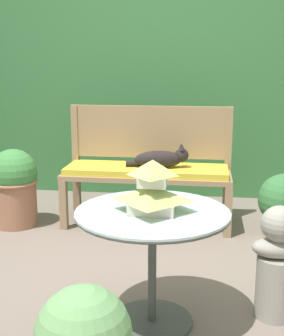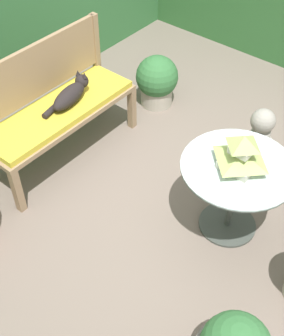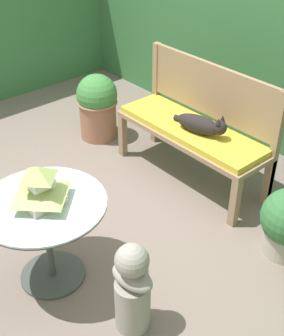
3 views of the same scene
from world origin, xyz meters
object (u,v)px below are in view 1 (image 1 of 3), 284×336
(garden_bench, at_px, (147,175))
(pagoda_birdhouse, at_px, (153,189))
(patio_table, at_px, (152,235))
(potted_plant_table_near, at_px, (14,186))
(potted_plant_path_edge, at_px, (284,206))
(garden_bust, at_px, (277,264))
(cat, at_px, (161,159))

(garden_bench, distance_m, pagoda_birdhouse, 1.58)
(patio_table, distance_m, potted_plant_table_near, 1.91)
(patio_table, bearing_deg, potted_plant_path_edge, 57.60)
(pagoda_birdhouse, height_order, garden_bust, pagoda_birdhouse)
(patio_table, relative_size, garden_bust, 1.25)
(patio_table, relative_size, pagoda_birdhouse, 2.56)
(cat, relative_size, potted_plant_table_near, 0.80)
(cat, bearing_deg, garden_bench, 157.86)
(patio_table, height_order, potted_plant_path_edge, patio_table)
(patio_table, distance_m, garden_bust, 0.70)
(cat, xyz_separation_m, potted_plant_table_near, (-1.22, -0.14, -0.24))
(pagoda_birdhouse, relative_size, garden_bust, 0.49)
(potted_plant_table_near, bearing_deg, pagoda_birdhouse, -45.91)
(garden_bench, bearing_deg, potted_plant_path_edge, -7.91)
(garden_bench, relative_size, garden_bust, 2.23)
(cat, distance_m, potted_plant_table_near, 1.26)
(patio_table, xyz_separation_m, potted_plant_path_edge, (0.88, 1.38, -0.23))
(potted_plant_table_near, bearing_deg, patio_table, -45.91)
(garden_bust, xyz_separation_m, potted_plant_path_edge, (0.22, 1.22, -0.05))
(garden_bench, relative_size, pagoda_birdhouse, 4.55)
(garden_bust, bearing_deg, patio_table, -173.76)
(garden_bust, height_order, potted_plant_table_near, potted_plant_table_near)
(patio_table, xyz_separation_m, garden_bust, (0.65, 0.16, -0.19))
(cat, relative_size, potted_plant_path_edge, 1.02)
(patio_table, height_order, pagoda_birdhouse, pagoda_birdhouse)
(potted_plant_path_edge, bearing_deg, cat, 172.41)
(pagoda_birdhouse, bearing_deg, patio_table, -90.00)
(cat, distance_m, patio_table, 1.52)
(garden_bench, bearing_deg, patio_table, -81.73)
(patio_table, bearing_deg, potted_plant_table_near, 134.09)
(garden_bench, relative_size, patio_table, 1.77)
(patio_table, distance_m, pagoda_birdhouse, 0.24)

